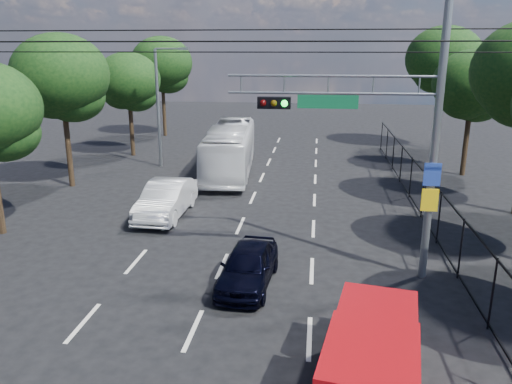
% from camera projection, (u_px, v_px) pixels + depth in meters
% --- Properties ---
extents(lane_markings, '(6.12, 38.00, 0.01)m').
position_uv_depth(lane_markings, '(247.00, 210.00, 22.46)').
color(lane_markings, beige).
rests_on(lane_markings, ground).
extents(signal_mast, '(6.43, 0.39, 9.50)m').
position_uv_depth(signal_mast, '(395.00, 111.00, 14.65)').
color(signal_mast, slate).
rests_on(signal_mast, ground).
extents(streetlight_left, '(2.09, 0.22, 7.08)m').
position_uv_depth(streetlight_left, '(161.00, 102.00, 29.74)').
color(streetlight_left, slate).
rests_on(streetlight_left, ground).
extents(utility_wires, '(22.00, 5.04, 0.74)m').
position_uv_depth(utility_wires, '(223.00, 41.00, 15.52)').
color(utility_wires, black).
rests_on(utility_wires, ground).
extents(fence_right, '(0.06, 34.03, 2.00)m').
position_uv_depth(fence_right, '(432.00, 207.00, 19.53)').
color(fence_right, black).
rests_on(fence_right, ground).
extents(tree_right_d, '(4.32, 4.32, 7.02)m').
position_uv_depth(tree_right_d, '(472.00, 89.00, 27.42)').
color(tree_right_d, black).
rests_on(tree_right_d, ground).
extents(tree_right_e, '(5.28, 5.28, 8.58)m').
position_uv_depth(tree_right_e, '(444.00, 65.00, 34.72)').
color(tree_right_e, black).
rests_on(tree_right_e, ground).
extents(tree_left_c, '(4.80, 4.80, 7.80)m').
position_uv_depth(tree_left_c, '(62.00, 82.00, 25.00)').
color(tree_left_c, black).
rests_on(tree_left_c, ground).
extents(tree_left_d, '(4.20, 4.20, 6.83)m').
position_uv_depth(tree_left_d, '(129.00, 85.00, 32.77)').
color(tree_left_d, black).
rests_on(tree_left_d, ground).
extents(tree_left_e, '(4.92, 4.92, 7.99)m').
position_uv_depth(tree_left_e, '(162.00, 68.00, 40.19)').
color(tree_left_e, black).
rests_on(tree_left_e, ground).
extents(red_pickup, '(2.52, 5.02, 1.79)m').
position_uv_depth(red_pickup, '(372.00, 359.00, 10.14)').
color(red_pickup, black).
rests_on(red_pickup, ground).
extents(navy_hatchback, '(1.77, 3.83, 1.27)m').
position_uv_depth(navy_hatchback, '(248.00, 265.00, 15.25)').
color(navy_hatchback, black).
rests_on(navy_hatchback, ground).
extents(white_bus, '(3.12, 10.14, 2.78)m').
position_uv_depth(white_bus, '(230.00, 149.00, 28.93)').
color(white_bus, silver).
rests_on(white_bus, ground).
extents(white_van, '(1.69, 4.65, 1.52)m').
position_uv_depth(white_van, '(166.00, 199.00, 21.52)').
color(white_van, silver).
rests_on(white_van, ground).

